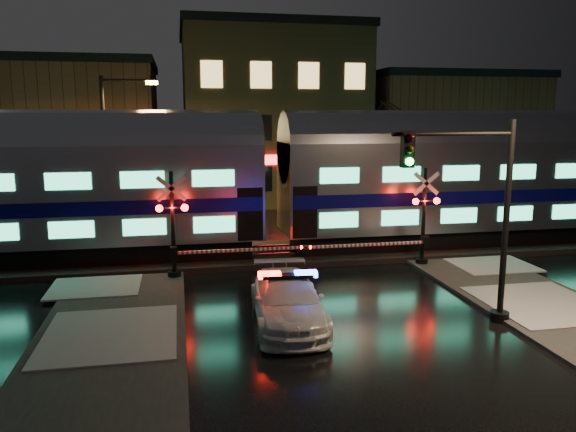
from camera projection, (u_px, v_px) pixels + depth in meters
The scene contains 12 objects.
ground at pixel (317, 291), 19.27m from camera, with size 120.00×120.00×0.00m, color black.
ballast at pixel (289, 253), 24.08m from camera, with size 90.00×4.20×0.24m, color black.
sidewalk_left at pixel (95, 389), 12.24m from camera, with size 4.00×20.00×0.12m, color #2D2D2D.
building_left at pixel (48, 138), 37.28m from camera, with size 14.00×10.00×9.00m, color brown.
building_mid at pixel (269, 118), 40.37m from camera, with size 12.00×11.00×11.50m, color brown.
building_right at pixel (439, 138), 42.61m from camera, with size 12.00×10.00×8.50m, color brown.
train at pixel (271, 178), 23.36m from camera, with size 51.00×3.12×5.92m.
police_car at pixel (288, 300), 16.13m from camera, with size 2.29×4.94×1.56m.
crossing_signal_right at pixel (416, 227), 22.07m from camera, with size 5.54×0.65×3.92m.
crossing_signal_left at pixel (183, 236), 20.37m from camera, with size 5.62×0.65×3.98m.
traffic_light at pixel (477, 218), 15.67m from camera, with size 3.78×0.69×5.84m.
streetlight at pixel (111, 149), 25.75m from camera, with size 2.58×0.27×7.71m.
Camera 1 is at (-4.54, -17.98, 5.94)m, focal length 35.00 mm.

